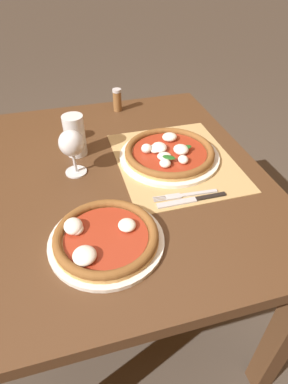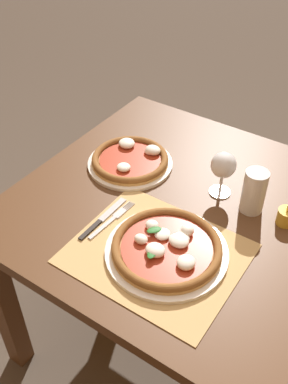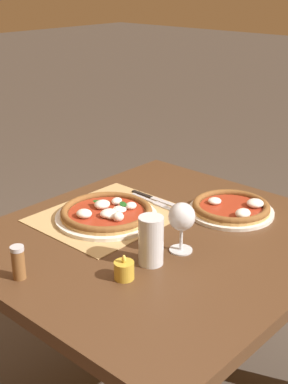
% 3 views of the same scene
% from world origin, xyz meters
% --- Properties ---
extents(ground_plane, '(24.00, 24.00, 0.00)m').
position_xyz_m(ground_plane, '(0.00, 0.00, 0.00)').
color(ground_plane, '#473D33').
extents(dining_table, '(1.10, 0.99, 0.74)m').
position_xyz_m(dining_table, '(0.00, 0.00, 0.63)').
color(dining_table, '#4C301C').
rests_on(dining_table, ground).
extents(paper_placemat, '(0.47, 0.39, 0.00)m').
position_xyz_m(paper_placemat, '(0.01, -0.23, 0.74)').
color(paper_placemat, tan).
rests_on(paper_placemat, dining_table).
extents(pizza_near, '(0.35, 0.35, 0.05)m').
position_xyz_m(pizza_near, '(0.03, -0.21, 0.76)').
color(pizza_near, silver).
rests_on(pizza_near, paper_placemat).
extents(pizza_far, '(0.30, 0.30, 0.05)m').
position_xyz_m(pizza_far, '(-0.29, 0.07, 0.76)').
color(pizza_far, silver).
rests_on(pizza_far, dining_table).
extents(wine_glass, '(0.08, 0.08, 0.16)m').
position_xyz_m(wine_glass, '(0.04, 0.11, 0.85)').
color(wine_glass, silver).
rests_on(wine_glass, dining_table).
extents(pint_glass, '(0.07, 0.07, 0.15)m').
position_xyz_m(pint_glass, '(0.15, 0.09, 0.81)').
color(pint_glass, silver).
rests_on(pint_glass, dining_table).
extents(fork, '(0.03, 0.20, 0.00)m').
position_xyz_m(fork, '(-0.17, -0.19, 0.75)').
color(fork, '#B7B7BC').
rests_on(fork, paper_placemat).
extents(knife, '(0.02, 0.22, 0.01)m').
position_xyz_m(knife, '(-0.20, -0.20, 0.75)').
color(knife, black).
rests_on(knife, paper_placemat).
extents(votive_candle, '(0.06, 0.06, 0.07)m').
position_xyz_m(votive_candle, '(0.26, 0.09, 0.76)').
color(votive_candle, gold).
rests_on(votive_candle, dining_table).
extents(pepper_shaker, '(0.04, 0.04, 0.10)m').
position_xyz_m(pepper_shaker, '(0.45, -0.12, 0.79)').
color(pepper_shaker, brown).
rests_on(pepper_shaker, dining_table).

